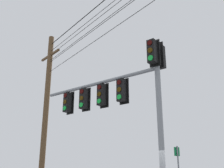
# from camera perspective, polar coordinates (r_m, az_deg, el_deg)

# --- Properties ---
(signal_mast_assembly) EXTENTS (5.95, 2.21, 6.52)m
(signal_mast_assembly) POSITION_cam_1_polar(r_m,az_deg,el_deg) (10.93, 1.84, -2.16)
(signal_mast_assembly) COLOR gray
(signal_mast_assembly) RESTS_ON ground
(utility_pole_wooden) EXTENTS (2.05, 1.19, 10.52)m
(utility_pole_wooden) POSITION_cam_1_polar(r_m,az_deg,el_deg) (17.52, -13.45, -5.76)
(utility_pole_wooden) COLOR brown
(utility_pole_wooden) RESTS_ON ground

